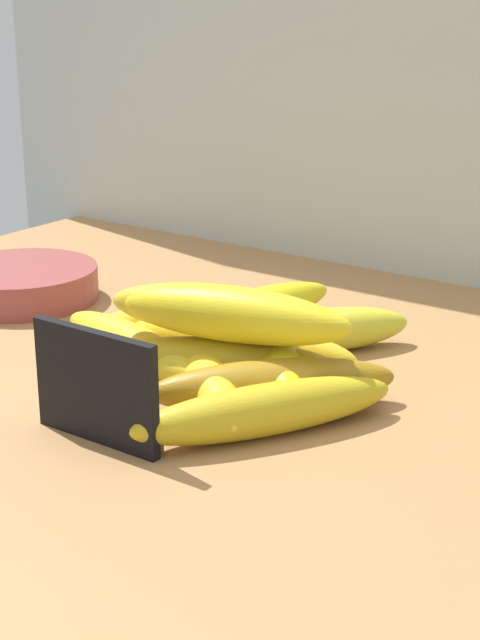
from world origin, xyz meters
TOP-DOWN VIEW (x-y plane):
  - counter_top at (0.00, 0.00)cm, footprint 110.00×76.00cm
  - chalkboard_sign at (-3.09, -13.01)cm, footprint 11.00×1.80cm
  - fruit_bowl at (-32.38, 6.91)cm, footprint 15.62×15.62cm
  - banana_0 at (-8.02, 13.36)cm, footprint 8.51×20.15cm
  - banana_1 at (-2.94, 4.36)cm, footprint 21.25×8.13cm
  - banana_2 at (-0.51, -3.28)cm, footprint 15.43×14.16cm
  - banana_3 at (-10.42, -0.81)cm, footprint 20.09×8.67cm
  - banana_4 at (-1.05, 0.47)cm, footprint 20.29×11.44cm
  - banana_5 at (6.08, -5.24)cm, footprint 14.04×19.51cm
  - banana_6 at (1.20, 3.96)cm, footprint 15.06×17.47cm
  - banana_7 at (4.13, -1.21)cm, footprint 16.39×16.63cm
  - banana_8 at (1.00, 12.22)cm, footprint 12.53×14.51cm
  - banana_9 at (-13.31, 7.24)cm, footprint 8.40×17.38cm
  - banana_10 at (-4.64, 11.65)cm, footprint 13.10×13.66cm
  - banana_11 at (-2.07, 0.52)cm, footprint 19.23×9.78cm
  - banana_12 at (-0.55, 0.50)cm, footprint 19.78×9.12cm
  - banana_13 at (-2.12, 0.61)cm, footprint 17.33×8.89cm

SIDE VIEW (x-z plane):
  - counter_top at x=0.00cm, z-range 0.00..3.00cm
  - banana_10 at x=-4.64cm, z-range 3.00..6.21cm
  - fruit_bowl at x=-32.38cm, z-range 3.00..6.47cm
  - banana_2 at x=-0.51cm, z-range 3.00..6.59cm
  - banana_9 at x=-13.31cm, z-range 3.00..6.61cm
  - banana_0 at x=-8.02cm, z-range 3.00..6.74cm
  - banana_3 at x=-10.42cm, z-range 3.00..6.80cm
  - banana_5 at x=6.08cm, z-range 3.00..6.86cm
  - banana_8 at x=1.00cm, z-range 3.00..6.91cm
  - banana_7 at x=4.13cm, z-range 3.00..7.06cm
  - banana_1 at x=-2.94cm, z-range 3.00..7.23cm
  - banana_4 at x=-1.05cm, z-range 3.00..7.28cm
  - banana_6 at x=1.20cm, z-range 3.00..7.35cm
  - chalkboard_sign at x=-3.09cm, z-range 2.66..11.06cm
  - banana_13 at x=-2.12cm, z-range 7.28..10.52cm
  - banana_11 at x=-2.07cm, z-range 7.28..11.47cm
  - banana_12 at x=-0.55cm, z-range 7.28..11.61cm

